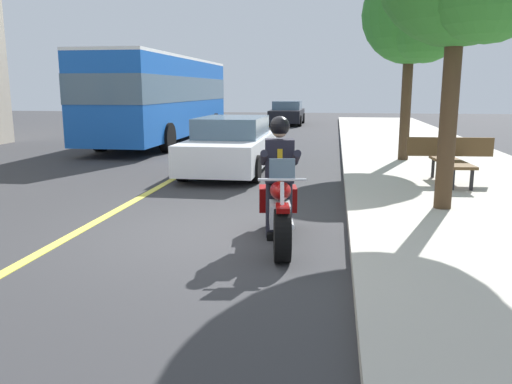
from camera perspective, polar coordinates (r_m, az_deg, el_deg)
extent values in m
plane|color=#333335|center=(7.64, -4.98, -4.70)|extent=(80.00, 80.00, 0.00)
cube|color=#E5DB4C|center=(8.33, -18.51, -3.86)|extent=(60.00, 0.16, 0.01)
cylinder|color=black|center=(6.37, 2.92, -4.86)|extent=(0.68, 0.29, 0.66)
cylinder|color=black|center=(7.87, 2.41, -1.71)|extent=(0.68, 0.29, 0.66)
cube|color=silver|center=(7.12, 2.63, -2.36)|extent=(0.59, 0.36, 0.32)
ellipsoid|color=#720505|center=(6.84, 2.73, 0.17)|extent=(0.59, 0.36, 0.24)
cube|color=black|center=(7.39, 2.55, 0.69)|extent=(0.73, 0.38, 0.12)
cube|color=#720505|center=(7.80, 4.05, -0.72)|extent=(0.41, 0.18, 0.36)
cube|color=#720505|center=(7.78, 0.81, -0.71)|extent=(0.41, 0.18, 0.36)
cylinder|color=silver|center=(6.32, 2.93, -2.45)|extent=(0.35, 0.10, 0.76)
cylinder|color=silver|center=(6.39, 2.90, 1.37)|extent=(0.12, 0.60, 0.04)
cube|color=#720505|center=(6.28, 2.95, -1.79)|extent=(0.38, 0.21, 0.06)
cylinder|color=silver|center=(7.45, 3.76, -3.01)|extent=(0.90, 0.21, 0.08)
cube|color=slate|center=(6.39, 2.91, 2.46)|extent=(0.09, 0.32, 0.28)
cylinder|color=black|center=(7.37, 3.49, -1.90)|extent=(0.14, 0.14, 0.84)
cube|color=black|center=(7.40, 3.48, -4.80)|extent=(0.27, 0.15, 0.10)
cylinder|color=black|center=(7.36, 1.62, -1.90)|extent=(0.14, 0.14, 0.84)
cube|color=black|center=(7.39, 1.62, -4.80)|extent=(0.27, 0.15, 0.10)
cube|color=black|center=(7.23, 2.60, 3.50)|extent=(0.38, 0.44, 0.60)
cube|color=#B28C14|center=(7.08, 2.65, 3.01)|extent=(0.03, 0.07, 0.44)
cylinder|color=black|center=(7.06, 4.46, 3.78)|extent=(0.56, 0.18, 0.28)
cylinder|color=black|center=(7.04, 0.87, 3.79)|extent=(0.56, 0.18, 0.28)
sphere|color=tan|center=(7.19, 2.64, 6.90)|extent=(0.22, 0.22, 0.22)
sphere|color=black|center=(7.18, 2.64, 7.30)|extent=(0.28, 0.28, 0.28)
cube|color=blue|center=(20.97, -10.26, 10.26)|extent=(11.00, 2.50, 2.85)
cube|color=slate|center=(20.97, -10.29, 11.14)|extent=(11.04, 2.52, 0.90)
cube|color=slate|center=(26.24, -6.35, 11.04)|extent=(0.06, 2.40, 1.90)
cube|color=white|center=(21.00, -10.41, 14.28)|extent=(11.00, 2.50, 0.10)
cylinder|color=black|center=(24.82, -10.11, 7.45)|extent=(1.00, 0.30, 1.00)
cylinder|color=black|center=(24.16, -4.66, 7.49)|extent=(1.00, 0.30, 1.00)
cylinder|color=black|center=(18.52, -16.87, 5.88)|extent=(1.00, 0.30, 1.00)
cylinder|color=black|center=(17.63, -9.77, 5.95)|extent=(1.00, 0.30, 1.00)
cube|color=white|center=(13.22, -2.80, 4.57)|extent=(4.60, 1.80, 0.70)
cube|color=slate|center=(13.37, -2.65, 7.01)|extent=(2.40, 1.60, 0.60)
cylinder|color=black|center=(11.69, -0.11, 2.56)|extent=(0.64, 0.22, 0.64)
cylinder|color=black|center=(12.07, -8.12, 2.72)|extent=(0.64, 0.22, 0.64)
cylinder|color=black|center=(14.54, 1.64, 4.28)|extent=(0.64, 0.22, 0.64)
cylinder|color=black|center=(14.84, -4.91, 4.39)|extent=(0.64, 0.22, 0.64)
cube|color=black|center=(31.26, 3.47, 8.46)|extent=(4.60, 1.80, 0.70)
cube|color=slate|center=(31.44, 3.52, 9.48)|extent=(2.40, 1.60, 0.60)
cylinder|color=black|center=(29.76, 4.85, 7.85)|extent=(0.64, 0.22, 0.64)
cylinder|color=black|center=(29.92, 1.57, 7.91)|extent=(0.64, 0.22, 0.64)
cylinder|color=black|center=(32.65, 5.20, 8.15)|extent=(0.64, 0.22, 0.64)
cylinder|color=black|center=(32.80, 2.21, 8.20)|extent=(0.64, 0.22, 0.64)
cube|color=brown|center=(11.54, 20.85, 3.10)|extent=(1.83, 0.63, 0.06)
cube|color=brown|center=(11.71, 20.66, 4.71)|extent=(0.20, 1.80, 0.40)
cube|color=black|center=(10.92, 22.76, 1.25)|extent=(0.06, 0.06, 0.42)
cube|color=black|center=(10.81, 20.95, 1.29)|extent=(0.06, 0.06, 0.42)
cube|color=black|center=(12.33, 20.61, 2.48)|extent=(0.06, 0.06, 0.42)
cube|color=black|center=(12.24, 18.99, 2.52)|extent=(0.06, 0.06, 0.42)
cylinder|color=#42301E|center=(15.01, 16.24, 8.98)|extent=(0.28, 0.28, 2.91)
sphere|color=#2D7228|center=(15.13, 16.78, 18.29)|extent=(2.60, 2.60, 2.60)
sphere|color=#2D7228|center=(14.53, 18.24, 16.92)|extent=(1.80, 1.80, 1.80)
cylinder|color=#42301E|center=(8.97, 20.52, 7.37)|extent=(0.28, 0.28, 2.89)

